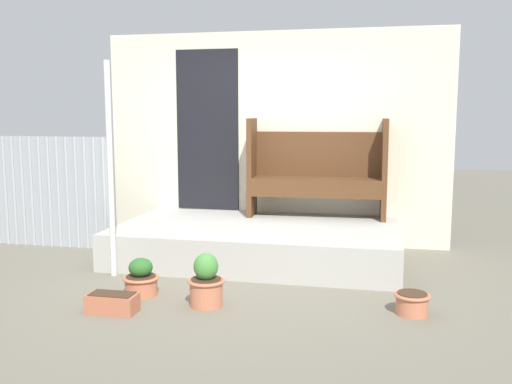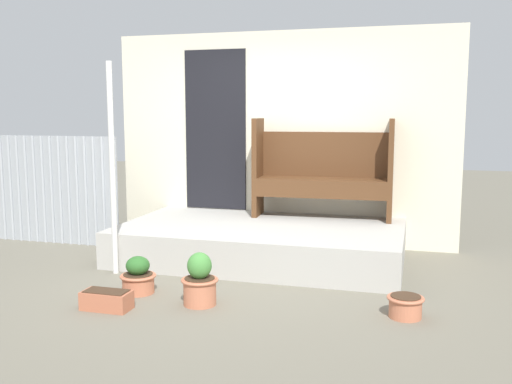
{
  "view_description": "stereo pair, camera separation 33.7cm",
  "coord_description": "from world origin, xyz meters",
  "views": [
    {
      "loc": [
        1.42,
        -5.17,
        1.62
      ],
      "look_at": [
        0.21,
        0.31,
        0.84
      ],
      "focal_mm": 40.0,
      "sensor_mm": 36.0,
      "label": 1
    },
    {
      "loc": [
        1.74,
        -5.08,
        1.62
      ],
      "look_at": [
        0.21,
        0.31,
        0.84
      ],
      "focal_mm": 40.0,
      "sensor_mm": 36.0,
      "label": 2
    }
  ],
  "objects": [
    {
      "name": "flower_pot_middle",
      "position": [
        0.01,
        -0.72,
        0.2
      ],
      "size": [
        0.32,
        0.32,
        0.45
      ],
      "color": "#C67251",
      "rests_on": "ground_plane"
    },
    {
      "name": "ground_plane",
      "position": [
        0.0,
        0.0,
        0.0
      ],
      "size": [
        24.0,
        24.0,
        0.0
      ],
      "primitive_type": "plane",
      "color": "#706B5B"
    },
    {
      "name": "fence_corrugated",
      "position": [
        -3.03,
        0.96,
        0.67
      ],
      "size": [
        2.65,
        0.05,
        1.34
      ],
      "color": "#9EA3A8",
      "rests_on": "ground_plane"
    },
    {
      "name": "flower_pot_left",
      "position": [
        -0.65,
        -0.58,
        0.15
      ],
      "size": [
        0.33,
        0.33,
        0.34
      ],
      "color": "#C67251",
      "rests_on": "ground_plane"
    },
    {
      "name": "support_post",
      "position": [
        -1.17,
        -0.06,
        1.06
      ],
      "size": [
        0.06,
        0.06,
        2.12
      ],
      "color": "white",
      "rests_on": "ground_plane"
    },
    {
      "name": "house_wall",
      "position": [
        0.07,
        1.78,
        1.3
      ],
      "size": [
        4.27,
        0.08,
        2.6
      ],
      "color": "beige",
      "rests_on": "ground_plane"
    },
    {
      "name": "bench",
      "position": [
        0.68,
        1.53,
        0.97
      ],
      "size": [
        1.63,
        0.47,
        1.17
      ],
      "rotation": [
        0.0,
        0.0,
        0.04
      ],
      "color": "#54331C",
      "rests_on": "porch_slab"
    },
    {
      "name": "planter_box_rect",
      "position": [
        -0.69,
        -1.05,
        0.08
      ],
      "size": [
        0.41,
        0.2,
        0.16
      ],
      "color": "#B76647",
      "rests_on": "ground_plane"
    },
    {
      "name": "porch_slab",
      "position": [
        0.11,
        0.88,
        0.19
      ],
      "size": [
        3.07,
        1.76,
        0.39
      ],
      "color": "#B2AFA8",
      "rests_on": "ground_plane"
    },
    {
      "name": "flower_pot_right",
      "position": [
        1.69,
        -0.56,
        0.1
      ],
      "size": [
        0.3,
        0.3,
        0.18
      ],
      "color": "#C67251",
      "rests_on": "ground_plane"
    }
  ]
}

